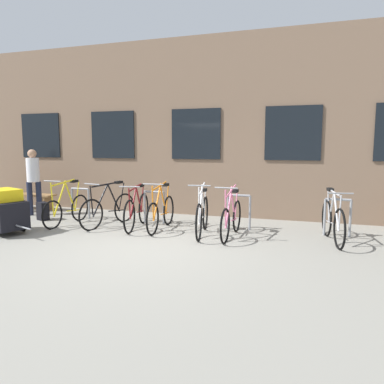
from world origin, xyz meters
The scene contains 14 objects.
ground_plane centered at (0.00, 0.00, 0.00)m, with size 42.00×42.00×0.00m, color gray.
storefront_building centered at (0.00, 6.06, 2.27)m, with size 28.00×5.77×4.55m.
bike_rack centered at (0.37, 1.90, 0.47)m, with size 6.53×0.05×0.78m.
bicycle_silver centered at (3.25, 1.44, 0.40)m, with size 0.46×1.70×1.02m.
bicycle_yellow centered at (-2.53, 1.21, 0.37)m, with size 0.44×1.64×1.08m.
bicycle_white centered at (0.73, 1.25, 0.40)m, with size 0.44×1.74×1.09m.
bicycle_orange centered at (-0.25, 1.41, 0.38)m, with size 0.44×1.72×1.07m.
bicycle_black centered at (-1.53, 1.39, 0.39)m, with size 0.56×1.73×1.03m.
bicycle_maroon centered at (-0.83, 1.40, 0.39)m, with size 0.44×1.75×1.00m.
bicycle_pink centered at (1.34, 1.23, 0.38)m, with size 0.44×1.73×1.07m.
bike_trailer centered at (-3.19, 0.06, 0.48)m, with size 1.47×0.88×0.94m.
wooden_bench centered at (-4.88, 2.58, 0.34)m, with size 1.74×0.40×0.45m.
person_browsing centered at (-4.05, 1.93, 0.99)m, with size 0.32×0.32×1.72m.
backpack centered at (-3.40, 1.45, 0.22)m, with size 0.28×0.20×0.44m, color black.
Camera 1 is at (2.74, -5.82, 1.82)m, focal length 33.99 mm.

